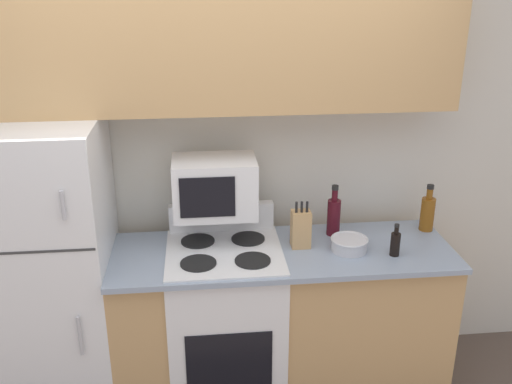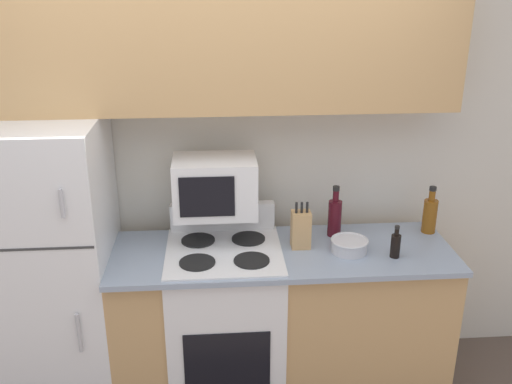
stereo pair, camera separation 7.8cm
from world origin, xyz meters
TOP-DOWN VIEW (x-y plane):
  - wall_back at (0.00, 0.72)m, footprint 8.00×0.05m
  - lower_cabinets at (0.36, 0.29)m, footprint 1.86×0.63m
  - refrigerator at (-0.93, 0.34)m, footprint 0.72×0.71m
  - upper_cabinets at (0.00, 0.52)m, footprint 2.57×0.34m
  - stove at (0.04, 0.28)m, footprint 0.63×0.61m
  - microwave at (0.00, 0.42)m, footprint 0.45×0.31m
  - knife_block at (0.46, 0.31)m, footprint 0.10×0.09m
  - bowl at (0.71, 0.24)m, footprint 0.20×0.20m
  - bottle_whiskey at (1.23, 0.45)m, footprint 0.08×0.08m
  - bottle_soy_sauce at (0.94, 0.16)m, footprint 0.05×0.05m
  - bottle_wine_red at (0.67, 0.45)m, footprint 0.08×0.08m

SIDE VIEW (x-z plane):
  - lower_cabinets at x=0.36m, z-range 0.00..0.94m
  - stove at x=0.04m, z-range -0.06..1.04m
  - refrigerator at x=-0.93m, z-range 0.00..1.67m
  - bowl at x=0.71m, z-range 0.94..1.01m
  - bottle_soy_sauce at x=0.94m, z-range 0.92..1.10m
  - knife_block at x=0.46m, z-range 0.91..1.18m
  - bottle_whiskey at x=1.23m, z-range 0.91..1.19m
  - bottle_wine_red at x=0.67m, z-range 0.91..1.21m
  - microwave at x=0.00m, z-range 1.11..1.42m
  - wall_back at x=0.00m, z-range 0.00..2.55m
  - upper_cabinets at x=0.00m, z-range 1.67..2.36m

